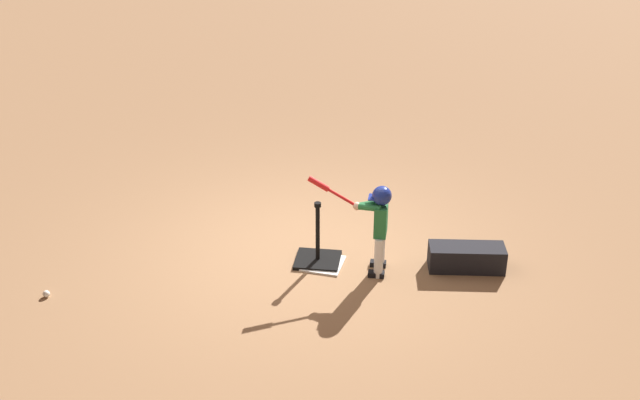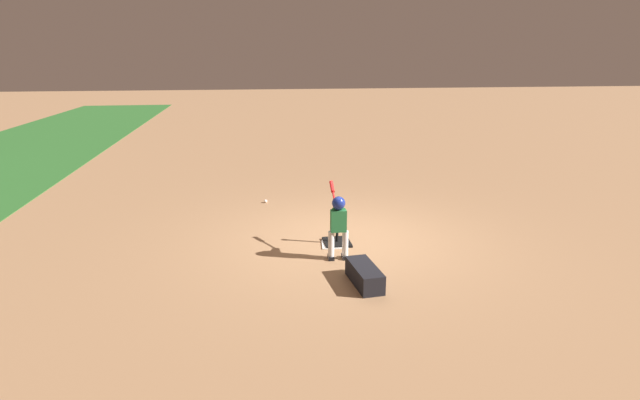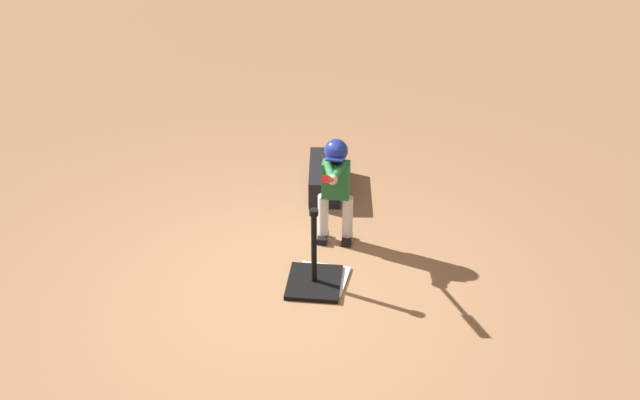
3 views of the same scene
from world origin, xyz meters
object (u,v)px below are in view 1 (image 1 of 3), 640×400
object	(u,v)px
batter_child	(378,219)
baseball	(46,294)
batting_tee	(318,255)
equipment_bag	(466,257)

from	to	relation	value
batter_child	baseball	xyz separation A→B (m)	(3.41, 0.99, -0.62)
batting_tee	equipment_bag	world-z (taller)	batting_tee
batting_tee	equipment_bag	size ratio (longest dim) A/B	0.89
equipment_bag	baseball	bearing A→B (deg)	9.69
batter_child	equipment_bag	bearing A→B (deg)	-168.82
batter_child	equipment_bag	xyz separation A→B (m)	(-1.00, -0.20, -0.52)
baseball	equipment_bag	bearing A→B (deg)	-164.88
baseball	equipment_bag	size ratio (longest dim) A/B	0.09
batting_tee	batter_child	bearing A→B (deg)	170.25
batting_tee	baseball	world-z (taller)	batting_tee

